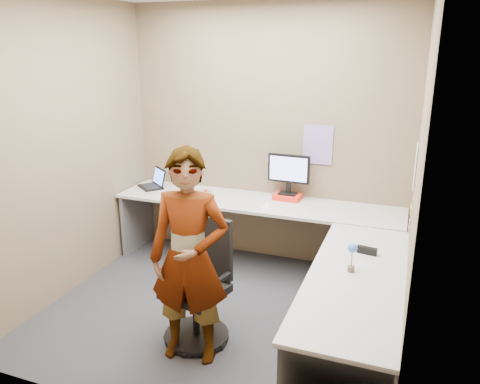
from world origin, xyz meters
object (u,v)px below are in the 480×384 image
at_px(person, 189,258).
at_px(desk, 281,241).
at_px(office_chair, 200,292).
at_px(monitor, 289,171).

bearing_deg(person, desk, 59.35).
bearing_deg(office_chair, person, -67.75).
height_order(desk, office_chair, office_chair).
distance_m(desk, monitor, 0.91).
xyz_separation_m(desk, monitor, (-0.15, 0.78, 0.44)).
distance_m(monitor, office_chair, 1.70).
distance_m(monitor, person, 1.82).
bearing_deg(person, monitor, 73.11).
bearing_deg(desk, monitor, 100.93).
distance_m(office_chair, person, 0.47).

